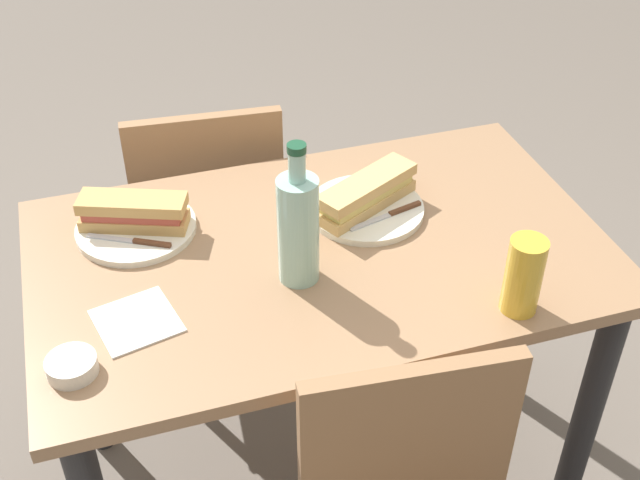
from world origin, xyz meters
TOP-DOWN VIEW (x-y plane):
  - ground_plane at (0.00, 0.00)m, footprint 8.00×8.00m
  - dining_table at (0.00, 0.00)m, footprint 1.17×0.70m
  - chair_near at (0.14, -0.55)m, footprint 0.43×0.43m
  - plate_near at (-0.13, -0.09)m, footprint 0.25×0.25m
  - baguette_sandwich_near at (-0.13, -0.09)m, footprint 0.25×0.18m
  - knife_near at (-0.17, -0.04)m, footprint 0.18×0.05m
  - plate_far at (0.35, -0.17)m, footprint 0.25×0.25m
  - baguette_sandwich_far at (0.35, -0.17)m, footprint 0.23×0.15m
  - knife_far at (0.36, -0.11)m, footprint 0.16×0.10m
  - water_bottle at (0.07, 0.07)m, footprint 0.08×0.08m
  - beer_glass at (-0.30, 0.28)m, footprint 0.07×0.07m
  - olive_bowl at (0.51, 0.20)m, footprint 0.09×0.09m
  - paper_napkin at (0.39, 0.11)m, footprint 0.17×0.17m

SIDE VIEW (x-z plane):
  - ground_plane at x=0.00m, z-range 0.00..0.00m
  - chair_near at x=0.14m, z-range 0.06..0.92m
  - dining_table at x=0.00m, z-range 0.25..1.02m
  - paper_napkin at x=0.39m, z-range 0.76..0.77m
  - plate_near at x=-0.13m, z-range 0.76..0.78m
  - plate_far at x=0.35m, z-range 0.76..0.78m
  - olive_bowl at x=0.51m, z-range 0.76..0.79m
  - knife_near at x=-0.17m, z-range 0.78..0.79m
  - knife_far at x=0.36m, z-range 0.78..0.79m
  - baguette_sandwich_far at x=0.35m, z-range 0.78..0.85m
  - baguette_sandwich_near at x=-0.13m, z-range 0.78..0.85m
  - beer_glass at x=-0.30m, z-range 0.76..0.92m
  - water_bottle at x=0.07m, z-range 0.74..1.03m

